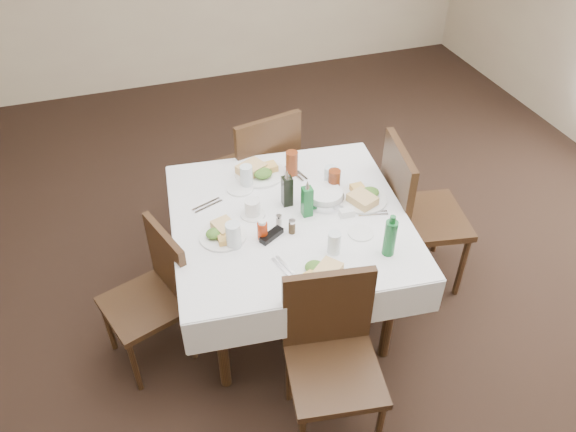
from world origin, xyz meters
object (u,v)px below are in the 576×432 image
object	(u,v)px
water_e	(330,177)
chair_north	(261,166)
water_n	(246,176)
dining_table	(289,227)
oil_cruet_dark	(287,190)
chair_west	(155,289)
chair_east	(412,208)
green_bottle	(390,237)
chair_south	(331,348)
coffee_mug	(253,208)
water_s	(334,243)
ketchup_bottle	(262,230)
bread_basket	(325,197)
oil_cruet_green	(307,200)
water_w	(233,235)

from	to	relation	value
water_e	chair_north	bearing A→B (deg)	112.14
water_n	water_e	xyz separation A→B (m)	(0.46, -0.17, 0.00)
dining_table	water_n	distance (m)	0.41
water_n	oil_cruet_dark	distance (m)	0.30
chair_north	chair_west	world-z (taller)	chair_north
chair_east	green_bottle	distance (m)	0.70
dining_table	chair_south	bearing A→B (deg)	-92.74
dining_table	chair_west	world-z (taller)	chair_west
water_e	oil_cruet_dark	size ratio (longest dim) A/B	0.59
chair_west	coffee_mug	xyz separation A→B (m)	(0.60, 0.13, 0.32)
chair_south	water_n	world-z (taller)	chair_south
water_s	oil_cruet_dark	world-z (taller)	oil_cruet_dark
ketchup_bottle	water_s	bearing A→B (deg)	-34.42
chair_north	oil_cruet_dark	xyz separation A→B (m)	(-0.04, -0.69, 0.30)
bread_basket	coffee_mug	bearing A→B (deg)	177.57
oil_cruet_green	water_w	bearing A→B (deg)	-164.57
dining_table	oil_cruet_green	bearing A→B (deg)	-8.97
chair_south	water_s	distance (m)	0.52
bread_basket	green_bottle	distance (m)	0.53
dining_table	chair_south	xyz separation A→B (m)	(-0.04, -0.75, -0.15)
water_n	oil_cruet_dark	world-z (taller)	oil_cruet_dark
chair_north	water_w	size ratio (longest dim) A/B	6.79
water_s	oil_cruet_green	xyz separation A→B (m)	(-0.03, 0.33, 0.04)
chair_north	water_w	world-z (taller)	chair_north
water_e	ketchup_bottle	bearing A→B (deg)	-148.29
chair_east	oil_cruet_dark	bearing A→B (deg)	174.84
oil_cruet_dark	coffee_mug	xyz separation A→B (m)	(-0.21, -0.03, -0.05)
oil_cruet_dark	ketchup_bottle	bearing A→B (deg)	-132.23
chair_south	chair_east	world-z (taller)	chair_east
oil_cruet_dark	oil_cruet_green	size ratio (longest dim) A/B	1.01
chair_east	coffee_mug	xyz separation A→B (m)	(-1.00, 0.04, 0.22)
water_n	coffee_mug	bearing A→B (deg)	-98.29
dining_table	green_bottle	world-z (taller)	green_bottle
chair_south	water_s	world-z (taller)	chair_south
chair_east	water_w	world-z (taller)	chair_east
dining_table	water_s	bearing A→B (deg)	-70.08
water_e	water_w	xyz separation A→B (m)	(-0.67, -0.32, 0.00)
chair_north	bread_basket	distance (m)	0.80
chair_west	ketchup_bottle	xyz separation A→B (m)	(0.60, -0.08, 0.33)
chair_west	chair_east	bearing A→B (deg)	3.09
water_n	water_s	world-z (taller)	water_n
chair_east	oil_cruet_dark	size ratio (longest dim) A/B	4.41
chair_west	chair_south	bearing A→B (deg)	-42.84
chair_south	water_e	bearing A→B (deg)	69.26
chair_east	dining_table	bearing A→B (deg)	-177.43
water_n	oil_cruet_green	bearing A→B (deg)	-56.12
ketchup_bottle	chair_north	bearing A→B (deg)	74.55
oil_cruet_green	water_s	bearing A→B (deg)	-85.25
water_n	dining_table	bearing A→B (deg)	-67.17
oil_cruet_dark	dining_table	bearing A→B (deg)	-102.48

